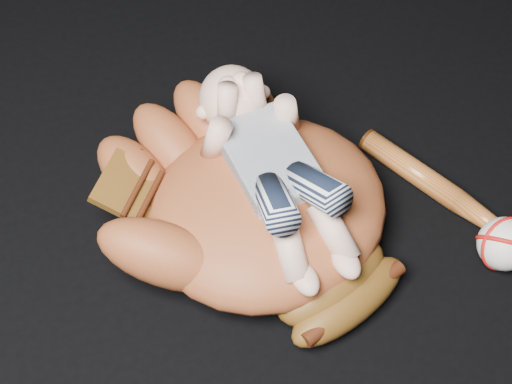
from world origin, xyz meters
TOP-DOWN VIEW (x-y plane):
  - baseball_glove at (-0.13, 0.11)m, footprint 0.65×0.69m
  - newborn_baby at (-0.12, 0.12)m, footprint 0.25×0.43m
  - baseball_bat at (0.19, 0.06)m, footprint 0.25×0.38m
  - baseball at (0.20, -0.03)m, footprint 0.10×0.10m

SIDE VIEW (x-z plane):
  - baseball_bat at x=0.19m, z-range 0.00..0.04m
  - baseball at x=0.20m, z-range 0.00..0.08m
  - baseball_glove at x=-0.13m, z-range 0.00..0.17m
  - newborn_baby at x=-0.12m, z-range 0.06..0.23m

